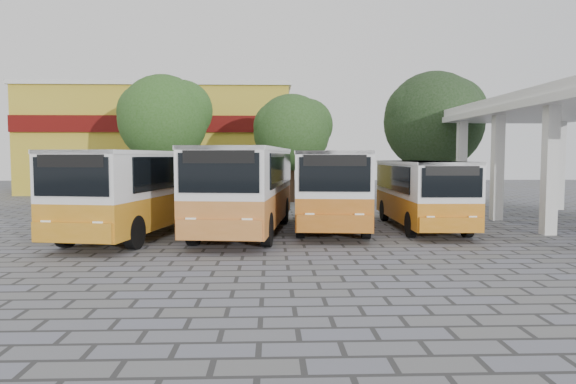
{
  "coord_description": "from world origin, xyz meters",
  "views": [
    {
      "loc": [
        -2.31,
        -16.5,
        2.87
      ],
      "look_at": [
        -1.65,
        3.13,
        1.5
      ],
      "focal_mm": 32.0,
      "sensor_mm": 36.0,
      "label": 1
    }
  ],
  "objects_px": {
    "bus_centre_left": "(245,184)",
    "bus_far_right": "(421,189)",
    "bus_centre_right": "(332,184)",
    "bus_far_left": "(137,187)"
  },
  "relations": [
    {
      "from": "bus_centre_left",
      "to": "bus_far_right",
      "type": "height_order",
      "value": "bus_centre_left"
    },
    {
      "from": "bus_centre_right",
      "to": "bus_far_right",
      "type": "relative_size",
      "value": 1.16
    },
    {
      "from": "bus_far_left",
      "to": "bus_centre_left",
      "type": "xyz_separation_m",
      "value": [
        3.87,
        0.41,
        0.07
      ]
    },
    {
      "from": "bus_far_left",
      "to": "bus_far_right",
      "type": "xyz_separation_m",
      "value": [
        10.84,
        1.46,
        -0.22
      ]
    },
    {
      "from": "bus_centre_left",
      "to": "bus_far_right",
      "type": "distance_m",
      "value": 7.05
    },
    {
      "from": "bus_centre_right",
      "to": "bus_far_right",
      "type": "xyz_separation_m",
      "value": [
        3.56,
        -0.27,
        -0.22
      ]
    },
    {
      "from": "bus_far_left",
      "to": "bus_centre_right",
      "type": "bearing_deg",
      "value": 23.88
    },
    {
      "from": "bus_far_left",
      "to": "bus_centre_right",
      "type": "distance_m",
      "value": 7.48
    },
    {
      "from": "bus_centre_left",
      "to": "bus_far_right",
      "type": "xyz_separation_m",
      "value": [
        6.96,
        1.05,
        -0.29
      ]
    },
    {
      "from": "bus_centre_right",
      "to": "bus_far_left",
      "type": "bearing_deg",
      "value": -161.19
    }
  ]
}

